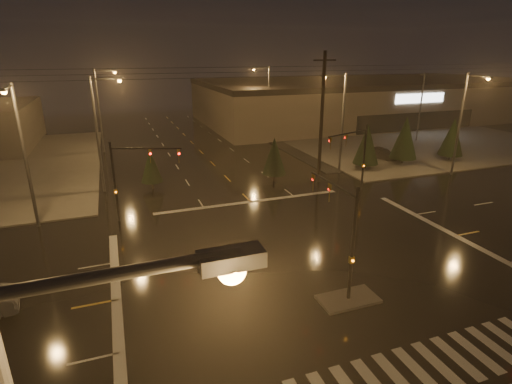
% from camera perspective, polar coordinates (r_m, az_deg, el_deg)
% --- Properties ---
extents(ground, '(140.00, 140.00, 0.00)m').
position_cam_1_polar(ground, '(24.26, 7.90, -10.03)').
color(ground, black).
rests_on(ground, ground).
extents(sidewalk_ne, '(36.00, 36.00, 0.12)m').
position_cam_1_polar(sidewalk_ne, '(64.15, 19.56, 7.61)').
color(sidewalk_ne, '#4A4842').
rests_on(sidewalk_ne, ground).
extents(median_island, '(3.00, 1.60, 0.15)m').
position_cam_1_polar(median_island, '(21.31, 13.02, -14.66)').
color(median_island, '#4A4842').
rests_on(median_island, ground).
extents(crosswalk, '(15.00, 2.60, 0.01)m').
position_cam_1_polar(crosswalk, '(18.31, 22.05, -22.52)').
color(crosswalk, beige).
rests_on(crosswalk, ground).
extents(stop_bar_far, '(16.00, 0.50, 0.01)m').
position_cam_1_polar(stop_bar_far, '(33.44, -0.79, -1.39)').
color(stop_bar_far, beige).
rests_on(stop_bar_far, ground).
extents(parking_lot, '(50.00, 24.00, 0.08)m').
position_cam_1_polar(parking_lot, '(65.97, 24.05, 7.33)').
color(parking_lot, black).
rests_on(parking_lot, ground).
extents(retail_building, '(60.20, 28.30, 7.20)m').
position_cam_1_polar(retail_building, '(79.23, 15.42, 12.82)').
color(retail_building, brown).
rests_on(retail_building, ground).
extents(signal_mast_median, '(0.25, 4.59, 6.00)m').
position_cam_1_polar(signal_mast_median, '(20.24, 12.40, -4.64)').
color(signal_mast_median, black).
rests_on(signal_mast_median, ground).
extents(signal_mast_ne, '(4.84, 1.86, 6.00)m').
position_cam_1_polar(signal_mast_ne, '(35.74, 14.27, 5.72)').
color(signal_mast_ne, black).
rests_on(signal_mast_ne, ground).
extents(signal_mast_nw, '(4.84, 1.86, 6.00)m').
position_cam_1_polar(signal_mast_nw, '(29.82, -17.78, 2.75)').
color(signal_mast_nw, black).
rests_on(signal_mast_nw, ground).
extents(streetlight_1, '(2.77, 0.32, 10.00)m').
position_cam_1_polar(streetlight_1, '(37.08, -21.37, 8.65)').
color(streetlight_1, '#38383A').
rests_on(streetlight_1, ground).
extents(streetlight_2, '(2.77, 0.32, 10.00)m').
position_cam_1_polar(streetlight_2, '(52.93, -21.25, 11.48)').
color(streetlight_2, '#38383A').
rests_on(streetlight_2, ground).
extents(streetlight_3, '(2.77, 0.32, 10.00)m').
position_cam_1_polar(streetlight_3, '(41.11, 11.93, 10.46)').
color(streetlight_3, '#38383A').
rests_on(streetlight_3, ground).
extents(streetlight_4, '(2.77, 0.32, 10.00)m').
position_cam_1_polar(streetlight_4, '(58.93, 1.55, 13.41)').
color(streetlight_4, '#38383A').
rests_on(streetlight_4, ground).
extents(streetlight_5, '(0.32, 2.77, 10.00)m').
position_cam_1_polar(streetlight_5, '(30.91, -30.39, 5.43)').
color(streetlight_5, '#38383A').
rests_on(streetlight_5, ground).
extents(streetlight_6, '(0.32, 2.77, 10.00)m').
position_cam_1_polar(streetlight_6, '(44.27, 27.49, 9.34)').
color(streetlight_6, '#38383A').
rests_on(streetlight_6, ground).
extents(utility_pole_1, '(2.20, 0.32, 12.00)m').
position_cam_1_polar(utility_pole_1, '(37.76, 9.36, 10.37)').
color(utility_pole_1, black).
rests_on(utility_pole_1, ground).
extents(conifer_0, '(2.66, 2.66, 4.85)m').
position_cam_1_polar(conifer_0, '(43.63, 15.56, 6.62)').
color(conifer_0, black).
rests_on(conifer_0, ground).
extents(conifer_1, '(2.94, 2.94, 5.29)m').
position_cam_1_polar(conifer_1, '(47.20, 20.51, 7.29)').
color(conifer_1, black).
rests_on(conifer_1, ground).
extents(conifer_2, '(2.69, 2.69, 4.91)m').
position_cam_1_polar(conifer_2, '(50.87, 26.26, 7.10)').
color(conifer_2, black).
rests_on(conifer_2, ground).
extents(conifer_3, '(1.93, 1.93, 3.72)m').
position_cam_1_polar(conifer_3, '(37.21, -14.78, 3.67)').
color(conifer_3, black).
rests_on(conifer_3, ground).
extents(conifer_4, '(2.29, 2.29, 4.28)m').
position_cam_1_polar(conifer_4, '(38.32, 2.62, 5.17)').
color(conifer_4, black).
rests_on(conifer_4, ground).
extents(car_parked, '(2.96, 4.44, 1.41)m').
position_cam_1_polar(car_parked, '(49.29, 17.53, 5.35)').
color(car_parked, black).
rests_on(car_parked, ground).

